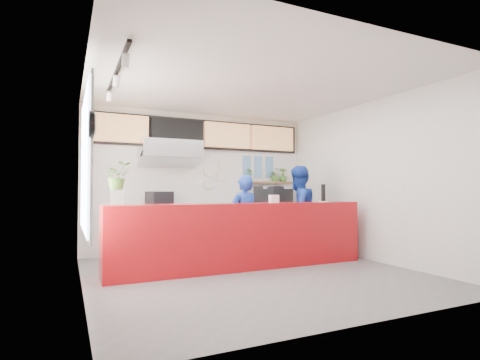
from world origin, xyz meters
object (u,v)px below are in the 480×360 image
object	(u,v)px
panini_oven	(159,201)
pepper_mill	(323,193)
service_counter	(242,236)
staff_center	(244,218)
espresso_machine	(274,197)
staff_right	(298,211)

from	to	relation	value
panini_oven	pepper_mill	size ratio (longest dim) A/B	1.39
service_counter	staff_center	distance (m)	0.65
service_counter	espresso_machine	size ratio (longest dim) A/B	5.69
service_counter	staff_right	distance (m)	1.68
panini_oven	espresso_machine	bearing A→B (deg)	-11.36
espresso_machine	service_counter	bearing A→B (deg)	-156.87
staff_right	pepper_mill	bearing A→B (deg)	83.17
panini_oven	pepper_mill	world-z (taller)	pepper_mill
staff_center	pepper_mill	size ratio (longest dim) A/B	5.06
espresso_machine	panini_oven	bearing A→B (deg)	155.70
service_counter	staff_right	world-z (taller)	staff_right
panini_oven	staff_right	world-z (taller)	staff_right
pepper_mill	staff_right	bearing A→B (deg)	99.76
panini_oven	espresso_machine	world-z (taller)	espresso_machine
espresso_machine	staff_center	bearing A→B (deg)	-161.37
service_counter	staff_center	size ratio (longest dim) A/B	2.83
panini_oven	espresso_machine	size ratio (longest dim) A/B	0.55
espresso_machine	pepper_mill	world-z (taller)	pepper_mill
staff_right	staff_center	bearing A→B (deg)	-13.56
panini_oven	pepper_mill	bearing A→B (deg)	-46.60
panini_oven	service_counter	bearing A→B (deg)	-72.25
panini_oven	espresso_machine	xyz separation A→B (m)	(2.66, 0.00, 0.06)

